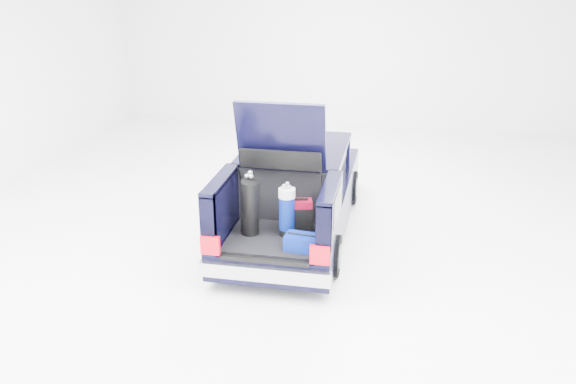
% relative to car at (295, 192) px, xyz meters
% --- Properties ---
extents(ground, '(14.00, 14.00, 0.00)m').
position_rel_car_xyz_m(ground, '(0.00, -0.11, -0.67)').
color(ground, white).
rests_on(ground, ground).
extents(car, '(1.87, 4.65, 2.47)m').
position_rel_car_xyz_m(car, '(0.00, 0.00, 0.00)').
color(car, black).
rests_on(car, ground).
extents(red_suitcase, '(0.35, 0.28, 0.52)m').
position_rel_car_xyz_m(red_suitcase, '(0.33, -1.35, 0.17)').
color(red_suitcase, maroon).
rests_on(red_suitcase, car).
extents(black_golf_bag, '(0.40, 0.45, 0.95)m').
position_rel_car_xyz_m(black_golf_bag, '(-0.35, -1.59, 0.36)').
color(black_golf_bag, black).
rests_on(black_golf_bag, car).
extents(blue_golf_bag, '(0.24, 0.24, 0.80)m').
position_rel_car_xyz_m(blue_golf_bag, '(0.15, -1.49, 0.29)').
color(blue_golf_bag, black).
rests_on(blue_golf_bag, car).
extents(blue_duffel, '(0.46, 0.33, 0.23)m').
position_rel_car_xyz_m(blue_duffel, '(0.44, -1.91, 0.03)').
color(blue_duffel, navy).
rests_on(blue_duffel, car).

